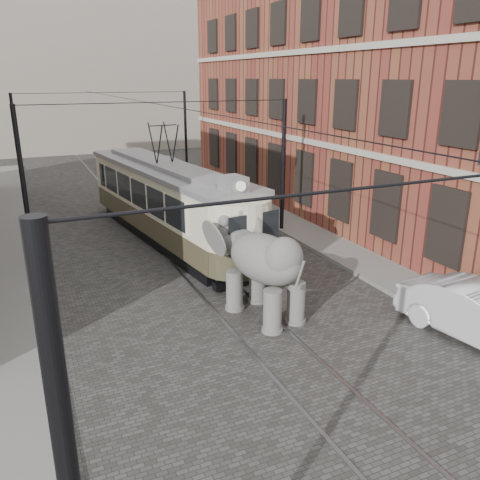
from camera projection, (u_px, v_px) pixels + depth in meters
name	position (u px, v px, depth m)	size (l,w,h in m)	color
ground	(229.00, 301.00, 16.00)	(120.00, 120.00, 0.00)	#44413E
tram_rails	(229.00, 300.00, 16.00)	(1.54, 80.00, 0.02)	slate
sidewalk_right	(378.00, 270.00, 18.31)	(2.00, 60.00, 0.15)	slate
sidewalk_left	(9.00, 340.00, 13.46)	(2.00, 60.00, 0.15)	slate
brick_building	(353.00, 95.00, 26.20)	(8.00, 26.00, 12.00)	maroon
distant_block	(70.00, 76.00, 48.48)	(28.00, 10.00, 14.00)	#A19685
catenary	(174.00, 182.00, 19.32)	(11.00, 30.20, 6.00)	black
tram	(166.00, 184.00, 21.25)	(2.61, 12.67, 5.03)	beige
elephant	(265.00, 272.00, 14.58)	(2.54, 4.61, 2.82)	slate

